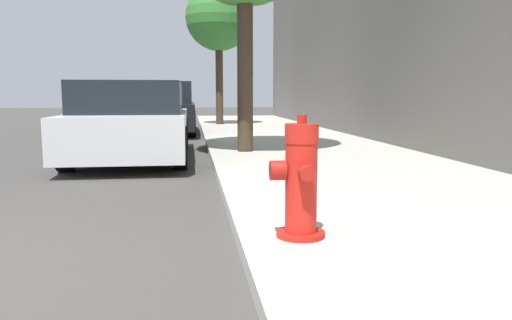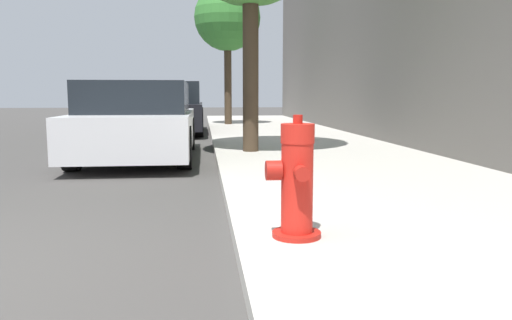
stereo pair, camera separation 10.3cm
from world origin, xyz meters
name	(u,v)px [view 2 (the right image)]	position (x,y,z in m)	size (l,w,h in m)	color
fire_hydrant	(296,182)	(2.21, 0.37, 0.49)	(0.37, 0.38, 0.81)	red
parked_car_near	(139,122)	(0.56, 5.57, 0.62)	(1.76, 4.21, 1.26)	silver
parked_car_mid	(171,109)	(0.73, 11.15, 0.68)	(1.77, 4.53, 1.40)	black
street_tree_far	(227,18)	(2.43, 13.39, 3.46)	(2.10, 2.10, 4.42)	#423323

